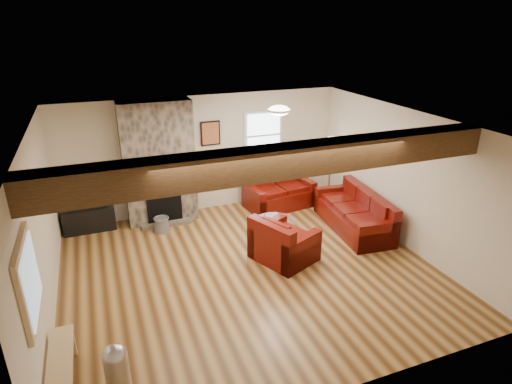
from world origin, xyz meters
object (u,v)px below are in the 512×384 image
loveseat (279,190)px  floor_lamp (331,147)px  television (86,198)px  coffee_table (275,230)px  tv_cabinet (89,219)px  armchair_red (284,238)px  sofa_three (354,211)px

loveseat → floor_lamp: (1.10, -0.26, 0.95)m
loveseat → television: (-4.00, 0.30, 0.31)m
coffee_table → tv_cabinet: (-3.27, 1.71, 0.04)m
armchair_red → coffee_table: 0.72m
coffee_table → tv_cabinet: tv_cabinet is taller
armchair_red → tv_cabinet: armchair_red is taller
loveseat → armchair_red: armchair_red is taller
armchair_red → coffee_table: (0.12, 0.68, -0.20)m
loveseat → tv_cabinet: 4.01m
loveseat → television: 4.02m
loveseat → television: television is taller
loveseat → tv_cabinet: bearing=168.0°
tv_cabinet → loveseat: bearing=-4.3°
television → sofa_three: bearing=-20.4°
sofa_three → armchair_red: (-1.78, -0.56, 0.01)m
television → loveseat: bearing=-4.3°
coffee_table → television: television is taller
coffee_table → floor_lamp: floor_lamp is taller
floor_lamp → armchair_red: bearing=-136.7°
armchair_red → floor_lamp: 2.83m
sofa_three → television: 5.27m
tv_cabinet → television: 0.46m
television → tv_cabinet: bearing=0.0°
armchair_red → floor_lamp: floor_lamp is taller
sofa_three → television: bearing=-105.0°
tv_cabinet → coffee_table: bearing=-27.7°
armchair_red → television: television is taller
armchair_red → television: bearing=29.7°
sofa_three → television: television is taller
loveseat → coffee_table: 1.60m
television → floor_lamp: size_ratio=0.48×
armchair_red → floor_lamp: size_ratio=0.63×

